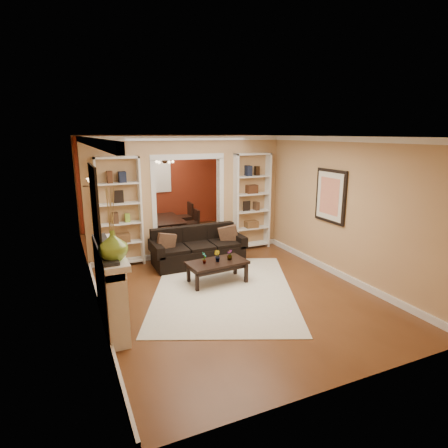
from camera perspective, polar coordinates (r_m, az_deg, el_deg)
name	(u,v)px	position (r m, az deg, el deg)	size (l,w,h in m)	color
floor	(208,270)	(7.80, -2.48, -7.02)	(8.00, 8.00, 0.00)	brown
ceiling	(206,136)	(7.30, -2.71, 13.23)	(8.00, 8.00, 0.00)	white
wall_back	(157,182)	(11.21, -10.13, 6.28)	(8.00, 8.00, 0.00)	tan
wall_front	(348,273)	(4.10, 18.43, -7.13)	(8.00, 8.00, 0.00)	tan
wall_left	(87,216)	(6.95, -20.12, 1.17)	(8.00, 8.00, 0.00)	tan
wall_right	(301,198)	(8.50, 11.71, 3.88)	(8.00, 8.00, 0.00)	tan
partition_wall	(188,197)	(8.54, -5.54, 4.16)	(4.50, 0.15, 2.70)	tan
red_back_panel	(158,183)	(11.18, -10.08, 6.11)	(4.44, 0.04, 2.64)	maroon
dining_window	(158,176)	(11.12, -10.08, 7.27)	(0.78, 0.03, 0.98)	#8CA5CC
area_rug	(223,289)	(6.87, -0.09, -9.94)	(2.42, 3.39, 0.01)	silver
sofa	(198,246)	(8.06, -3.94, -3.42)	(1.99, 0.86, 0.78)	black
pillow_left	(166,242)	(7.79, -8.80, -2.78)	(0.38, 0.11, 0.38)	brown
pillow_right	(229,234)	(8.25, 0.70, -1.59)	(0.41, 0.12, 0.41)	brown
coffee_table	(217,272)	(7.11, -1.04, -7.32)	(1.10, 0.60, 0.42)	black
plant_left	(204,258)	(6.91, -3.02, -5.17)	(0.11, 0.08, 0.22)	#336626
plant_center	(217,256)	(7.00, -1.05, -4.92)	(0.12, 0.09, 0.21)	#336626
plant_right	(230,255)	(7.10, 0.87, -4.74)	(0.11, 0.11, 0.19)	#336626
bookshelf_left	(120,213)	(8.07, -15.61, 1.69)	(0.90, 0.30, 2.30)	white
bookshelf_right	(252,202)	(9.03, 4.22, 3.41)	(0.90, 0.30, 2.30)	white
fireplace	(112,287)	(5.76, -16.74, -9.16)	(0.32, 1.70, 1.16)	white
vase	(113,245)	(5.02, -16.57, -3.13)	(0.38, 0.38, 0.39)	#7FAD37
mirror	(95,205)	(5.40, -19.10, 2.71)	(0.03, 0.95, 1.10)	silver
wall_sconce	(88,184)	(7.42, -19.98, 5.70)	(0.18, 0.18, 0.22)	#FFE0A5
framed_art	(330,196)	(7.66, 15.87, 4.11)	(0.04, 0.85, 1.05)	black
dining_table	(167,227)	(10.29, -8.67, -0.51)	(0.81, 1.46, 0.51)	black
dining_chair_nw	(149,226)	(9.84, -11.33, -0.27)	(0.42, 0.42, 0.85)	black
dining_chair_ne	(190,223)	(10.14, -5.25, 0.11)	(0.38, 0.38, 0.77)	black
dining_chair_sw	(144,221)	(10.42, -12.06, 0.39)	(0.41, 0.41, 0.82)	black
dining_chair_se	(183,217)	(10.68, -6.30, 1.04)	(0.42, 0.42, 0.86)	black
chandelier	(169,162)	(9.89, -8.43, 9.29)	(0.50, 0.50, 0.30)	#2F2015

